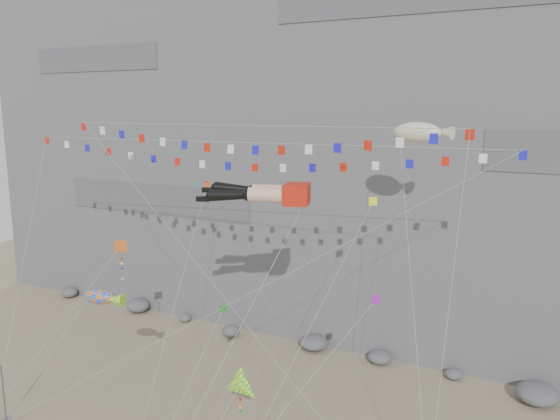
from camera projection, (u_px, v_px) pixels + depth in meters
name	position (u px, v px, depth m)	size (l,w,h in m)	color
cliff	(373.00, 70.00, 56.95)	(80.00, 28.00, 50.00)	slate
talus_boulders	(314.00, 343.00, 48.28)	(60.00, 3.00, 1.20)	#5E5E63
anchor_pole_left	(4.00, 394.00, 36.90)	(0.12, 0.12, 4.07)	slate
legs_kite	(266.00, 193.00, 33.92)	(7.22, 14.96, 21.04)	red
flag_banner_upper	(241.00, 143.00, 37.39)	(35.45, 12.73, 25.36)	red
flag_banner_lower	(243.00, 126.00, 33.07)	(26.41, 5.09, 24.25)	red
harlequin_kite	(120.00, 247.00, 39.29)	(6.71, 8.86, 14.75)	red
fish_windsock	(100.00, 297.00, 34.94)	(7.46, 5.08, 11.46)	orange
delta_kite	(239.00, 386.00, 29.44)	(2.39, 7.57, 9.67)	#FFF40D
blimp_windsock	(417.00, 133.00, 35.50)	(6.87, 14.01, 23.73)	beige
small_kite_a	(206.00, 190.00, 41.18)	(5.17, 16.20, 22.32)	#EB5013
small_kite_b	(374.00, 302.00, 31.53)	(7.27, 10.67, 15.66)	purple
small_kite_c	(221.00, 313.00, 33.85)	(1.03, 10.79, 13.40)	#169421
small_kite_d	(371.00, 206.00, 34.63)	(4.28, 15.55, 21.53)	yellow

